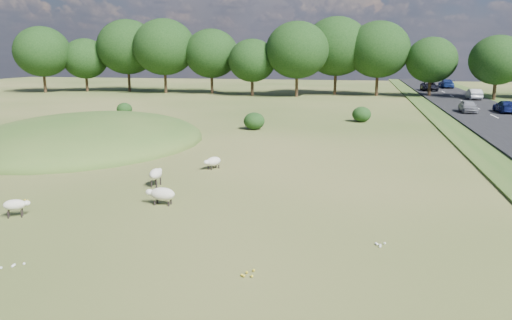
{
  "coord_description": "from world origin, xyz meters",
  "views": [
    {
      "loc": [
        7.01,
        -20.17,
        6.32
      ],
      "look_at": [
        2.0,
        4.0,
        1.0
      ],
      "focal_mm": 35.0,
      "sensor_mm": 36.0,
      "label": 1
    }
  ],
  "objects_px": {
    "sheep_0": "(162,194)",
    "sheep_3": "(213,161)",
    "sheep_1": "(15,205)",
    "car_3": "(468,106)",
    "car_1": "(446,84)",
    "car_2": "(429,86)",
    "sheep_2": "(156,174)",
    "car_4": "(506,106)",
    "car_6": "(474,94)"
  },
  "relations": [
    {
      "from": "sheep_0",
      "to": "car_6",
      "type": "xyz_separation_m",
      "value": [
        22.92,
        52.1,
        0.47
      ]
    },
    {
      "from": "car_1",
      "to": "car_3",
      "type": "xyz_separation_m",
      "value": [
        -3.8,
        -38.44,
        -0.12
      ]
    },
    {
      "from": "sheep_2",
      "to": "sheep_3",
      "type": "relative_size",
      "value": 1.0
    },
    {
      "from": "car_2",
      "to": "car_3",
      "type": "distance_m",
      "value": 30.92
    },
    {
      "from": "sheep_2",
      "to": "car_6",
      "type": "xyz_separation_m",
      "value": [
        24.35,
        49.29,
        0.34
      ]
    },
    {
      "from": "sheep_0",
      "to": "car_3",
      "type": "bearing_deg",
      "value": -117.08
    },
    {
      "from": "sheep_0",
      "to": "sheep_2",
      "type": "xyz_separation_m",
      "value": [
        -1.43,
        2.8,
        0.13
      ]
    },
    {
      "from": "sheep_2",
      "to": "sheep_3",
      "type": "xyz_separation_m",
      "value": [
        1.66,
        4.04,
        -0.17
      ]
    },
    {
      "from": "car_6",
      "to": "sheep_2",
      "type": "bearing_deg",
      "value": 63.71
    },
    {
      "from": "car_1",
      "to": "car_2",
      "type": "height_order",
      "value": "car_1"
    },
    {
      "from": "sheep_0",
      "to": "sheep_2",
      "type": "distance_m",
      "value": 3.15
    },
    {
      "from": "car_2",
      "to": "car_3",
      "type": "height_order",
      "value": "car_2"
    },
    {
      "from": "car_1",
      "to": "car_2",
      "type": "bearing_deg",
      "value": 63.19
    },
    {
      "from": "sheep_2",
      "to": "car_3",
      "type": "height_order",
      "value": "car_3"
    },
    {
      "from": "sheep_3",
      "to": "car_2",
      "type": "distance_m",
      "value": 63.06
    },
    {
      "from": "sheep_2",
      "to": "car_1",
      "type": "height_order",
      "value": "car_1"
    },
    {
      "from": "car_1",
      "to": "car_4",
      "type": "height_order",
      "value": "car_1"
    },
    {
      "from": "sheep_0",
      "to": "sheep_3",
      "type": "height_order",
      "value": "sheep_0"
    },
    {
      "from": "sheep_1",
      "to": "car_2",
      "type": "height_order",
      "value": "car_2"
    },
    {
      "from": "car_1",
      "to": "car_2",
      "type": "xyz_separation_m",
      "value": [
        -3.8,
        -7.52,
        -0.03
      ]
    },
    {
      "from": "sheep_2",
      "to": "sheep_0",
      "type": "bearing_deg",
      "value": -155.41
    },
    {
      "from": "sheep_3",
      "to": "car_1",
      "type": "bearing_deg",
      "value": -168.18
    },
    {
      "from": "sheep_1",
      "to": "sheep_2",
      "type": "xyz_separation_m",
      "value": [
        3.54,
        5.51,
        0.1
      ]
    },
    {
      "from": "car_6",
      "to": "car_4",
      "type": "bearing_deg",
      "value": 90.0
    },
    {
      "from": "sheep_2",
      "to": "sheep_3",
      "type": "height_order",
      "value": "sheep_2"
    },
    {
      "from": "sheep_1",
      "to": "car_4",
      "type": "height_order",
      "value": "car_4"
    },
    {
      "from": "sheep_2",
      "to": "car_6",
      "type": "relative_size",
      "value": 0.28
    },
    {
      "from": "sheep_1",
      "to": "car_2",
      "type": "xyz_separation_m",
      "value": [
        24.1,
        69.71,
        0.48
      ]
    },
    {
      "from": "sheep_3",
      "to": "car_3",
      "type": "bearing_deg",
      "value": 177.49
    },
    {
      "from": "sheep_1",
      "to": "car_3",
      "type": "relative_size",
      "value": 0.27
    },
    {
      "from": "sheep_3",
      "to": "sheep_0",
      "type": "bearing_deg",
      "value": 28.43
    },
    {
      "from": "sheep_2",
      "to": "car_4",
      "type": "relative_size",
      "value": 0.28
    },
    {
      "from": "sheep_0",
      "to": "car_1",
      "type": "distance_m",
      "value": 77.97
    },
    {
      "from": "sheep_0",
      "to": "car_6",
      "type": "relative_size",
      "value": 0.31
    },
    {
      "from": "car_2",
      "to": "car_6",
      "type": "relative_size",
      "value": 1.24
    },
    {
      "from": "sheep_1",
      "to": "car_3",
      "type": "xyz_separation_m",
      "value": [
        24.1,
        38.79,
        0.39
      ]
    },
    {
      "from": "sheep_2",
      "to": "sheep_3",
      "type": "bearing_deg",
      "value": -24.73
    },
    {
      "from": "car_2",
      "to": "car_6",
      "type": "xyz_separation_m",
      "value": [
        3.8,
        -14.91,
        -0.03
      ]
    },
    {
      "from": "car_2",
      "to": "car_6",
      "type": "height_order",
      "value": "car_2"
    },
    {
      "from": "sheep_3",
      "to": "car_2",
      "type": "height_order",
      "value": "car_2"
    },
    {
      "from": "sheep_0",
      "to": "sheep_3",
      "type": "bearing_deg",
      "value": -91.08
    },
    {
      "from": "sheep_1",
      "to": "car_4",
      "type": "bearing_deg",
      "value": 27.66
    },
    {
      "from": "car_2",
      "to": "sheep_3",
      "type": "bearing_deg",
      "value": -107.43
    },
    {
      "from": "sheep_1",
      "to": "car_6",
      "type": "bearing_deg",
      "value": 35.88
    },
    {
      "from": "car_1",
      "to": "car_3",
      "type": "height_order",
      "value": "car_1"
    },
    {
      "from": "sheep_0",
      "to": "sheep_1",
      "type": "height_order",
      "value": "sheep_0"
    },
    {
      "from": "sheep_1",
      "to": "car_2",
      "type": "relative_size",
      "value": 0.2
    },
    {
      "from": "sheep_0",
      "to": "car_3",
      "type": "relative_size",
      "value": 0.35
    },
    {
      "from": "sheep_2",
      "to": "car_2",
      "type": "distance_m",
      "value": 67.41
    },
    {
      "from": "sheep_2",
      "to": "car_3",
      "type": "distance_m",
      "value": 39.11
    }
  ]
}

